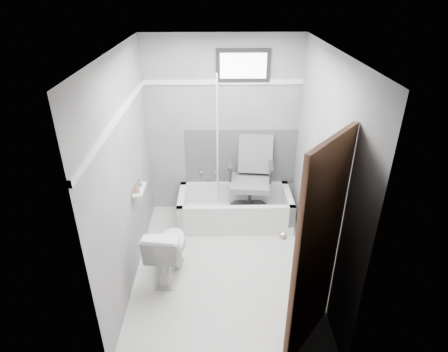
{
  "coord_description": "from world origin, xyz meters",
  "views": [
    {
      "loc": [
        -0.07,
        -3.34,
        2.94
      ],
      "look_at": [
        0.0,
        0.35,
        1.0
      ],
      "focal_mm": 30.0,
      "sensor_mm": 36.0,
      "label": 1
    }
  ],
  "objects_px": {
    "bathtub": "(235,208)",
    "soap_bottle_b": "(139,182)",
    "office_chair": "(250,178)",
    "door": "(361,278)",
    "toilet": "(168,249)",
    "soap_bottle_a": "(137,188)"
  },
  "relations": [
    {
      "from": "toilet",
      "to": "door",
      "type": "bearing_deg",
      "value": 150.75
    },
    {
      "from": "office_chair",
      "to": "toilet",
      "type": "bearing_deg",
      "value": -126.01
    },
    {
      "from": "toilet",
      "to": "soap_bottle_b",
      "type": "height_order",
      "value": "soap_bottle_b"
    },
    {
      "from": "door",
      "to": "soap_bottle_b",
      "type": "xyz_separation_m",
      "value": [
        -1.92,
        1.57,
        -0.04
      ]
    },
    {
      "from": "bathtub",
      "to": "toilet",
      "type": "relative_size",
      "value": 2.19
    },
    {
      "from": "soap_bottle_a",
      "to": "bathtub",
      "type": "bearing_deg",
      "value": 35.33
    },
    {
      "from": "office_chair",
      "to": "soap_bottle_b",
      "type": "height_order",
      "value": "office_chair"
    },
    {
      "from": "bathtub",
      "to": "soap_bottle_a",
      "type": "relative_size",
      "value": 13.89
    },
    {
      "from": "soap_bottle_a",
      "to": "soap_bottle_b",
      "type": "relative_size",
      "value": 1.16
    },
    {
      "from": "office_chair",
      "to": "door",
      "type": "height_order",
      "value": "door"
    },
    {
      "from": "door",
      "to": "soap_bottle_b",
      "type": "bearing_deg",
      "value": 140.7
    },
    {
      "from": "office_chair",
      "to": "door",
      "type": "xyz_separation_m",
      "value": [
        0.62,
        -2.26,
        0.37
      ]
    },
    {
      "from": "office_chair",
      "to": "toilet",
      "type": "relative_size",
      "value": 1.5
    },
    {
      "from": "door",
      "to": "soap_bottle_a",
      "type": "distance_m",
      "value": 2.4
    },
    {
      "from": "door",
      "to": "soap_bottle_a",
      "type": "xyz_separation_m",
      "value": [
        -1.92,
        1.43,
        -0.03
      ]
    },
    {
      "from": "bathtub",
      "to": "soap_bottle_b",
      "type": "distance_m",
      "value": 1.47
    },
    {
      "from": "door",
      "to": "soap_bottle_a",
      "type": "relative_size",
      "value": 18.52
    },
    {
      "from": "office_chair",
      "to": "toilet",
      "type": "height_order",
      "value": "office_chair"
    },
    {
      "from": "soap_bottle_b",
      "to": "soap_bottle_a",
      "type": "bearing_deg",
      "value": -90.0
    },
    {
      "from": "office_chair",
      "to": "soap_bottle_a",
      "type": "xyz_separation_m",
      "value": [
        -1.3,
        -0.83,
        0.33
      ]
    },
    {
      "from": "office_chair",
      "to": "soap_bottle_a",
      "type": "relative_size",
      "value": 9.51
    },
    {
      "from": "soap_bottle_b",
      "to": "toilet",
      "type": "bearing_deg",
      "value": -50.4
    }
  ]
}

